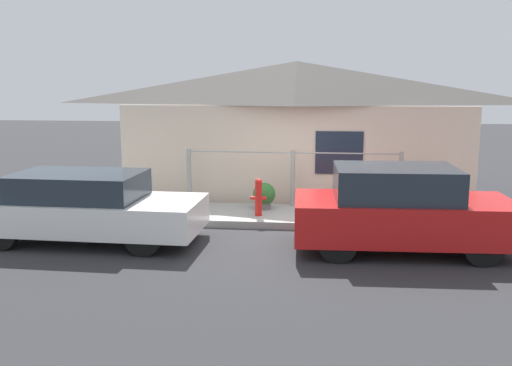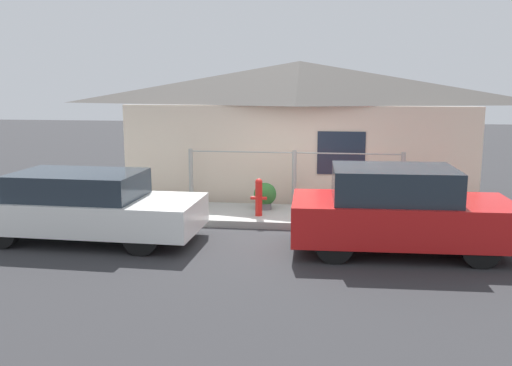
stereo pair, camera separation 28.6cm
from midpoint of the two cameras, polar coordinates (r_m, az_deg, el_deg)
ground_plane at (r=11.58m, az=2.59°, el=-4.72°), size 60.00×60.00×0.00m
sidewalk at (r=12.41m, az=2.85°, el=-3.35°), size 24.00×1.75×0.15m
house at (r=14.30m, az=3.50°, el=9.25°), size 8.79×2.23×3.45m
fence at (r=12.96m, az=3.07°, el=0.73°), size 4.90×0.10×1.28m
car_left at (r=11.14m, az=-17.39°, el=-2.28°), size 4.29×1.84×1.30m
car_right at (r=10.29m, az=13.49°, el=-2.62°), size 3.83×1.84×1.51m
fire_hydrant at (r=12.04m, az=-0.43°, el=-1.35°), size 0.35×0.16×0.80m
potted_plant_near_hydrant at (r=12.69m, az=0.17°, el=-1.21°), size 0.50×0.50×0.59m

